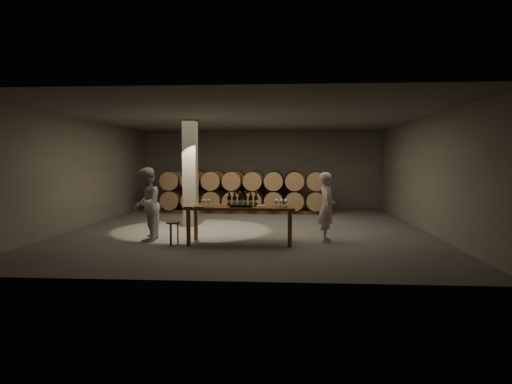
# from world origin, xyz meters

# --- Properties ---
(room) EXTENTS (12.00, 12.00, 12.00)m
(room) POSITION_xyz_m (-1.80, 0.20, 1.60)
(room) COLOR #53514E
(room) RESTS_ON ground
(tasting_table) EXTENTS (2.60, 1.10, 0.90)m
(tasting_table) POSITION_xyz_m (0.00, -2.50, 0.80)
(tasting_table) COLOR brown
(tasting_table) RESTS_ON ground
(barrel_stack_back) EXTENTS (5.48, 0.95, 1.57)m
(barrel_stack_back) POSITION_xyz_m (-0.96, 5.20, 0.83)
(barrel_stack_back) COLOR brown
(barrel_stack_back) RESTS_ON ground
(barrel_stack_front) EXTENTS (6.26, 0.95, 1.57)m
(barrel_stack_front) POSITION_xyz_m (-0.57, 3.80, 0.83)
(barrel_stack_front) COLOR brown
(barrel_stack_front) RESTS_ON ground
(bottle_cluster) EXTENTS (0.73, 0.23, 0.34)m
(bottle_cluster) POSITION_xyz_m (0.04, -2.42, 1.02)
(bottle_cluster) COLOR black
(bottle_cluster) RESTS_ON tasting_table
(lying_bottles) EXTENTS (0.60, 0.08, 0.08)m
(lying_bottles) POSITION_xyz_m (0.07, -2.89, 0.94)
(lying_bottles) COLOR black
(lying_bottles) RESTS_ON tasting_table
(glass_cluster_left) EXTENTS (0.19, 0.30, 0.16)m
(glass_cluster_left) POSITION_xyz_m (-0.81, -2.58, 1.02)
(glass_cluster_left) COLOR silver
(glass_cluster_left) RESTS_ON tasting_table
(glass_cluster_right) EXTENTS (0.30, 0.52, 0.17)m
(glass_cluster_right) POSITION_xyz_m (0.97, -2.59, 1.02)
(glass_cluster_right) COLOR silver
(glass_cluster_right) RESTS_ON tasting_table
(plate) EXTENTS (0.25, 0.25, 0.01)m
(plate) POSITION_xyz_m (0.49, -2.56, 0.91)
(plate) COLOR white
(plate) RESTS_ON tasting_table
(notebook_near) EXTENTS (0.27, 0.23, 0.03)m
(notebook_near) POSITION_xyz_m (-0.89, -2.95, 0.92)
(notebook_near) COLOR #9A6538
(notebook_near) RESTS_ON tasting_table
(notebook_corner) EXTENTS (0.25, 0.30, 0.02)m
(notebook_corner) POSITION_xyz_m (-1.18, -2.90, 0.91)
(notebook_corner) COLOR #9A6538
(notebook_corner) RESTS_ON tasting_table
(pen) EXTENTS (0.15, 0.04, 0.01)m
(pen) POSITION_xyz_m (-0.64, -2.93, 0.91)
(pen) COLOR black
(pen) RESTS_ON tasting_table
(stool) EXTENTS (0.33, 0.33, 0.55)m
(stool) POSITION_xyz_m (-1.56, -2.87, 0.45)
(stool) COLOR brown
(stool) RESTS_ON ground
(person_man) EXTENTS (0.43, 0.63, 1.70)m
(person_man) POSITION_xyz_m (2.09, -2.17, 0.85)
(person_man) COLOR silver
(person_man) RESTS_ON ground
(person_woman) EXTENTS (0.73, 0.92, 1.81)m
(person_woman) POSITION_xyz_m (-2.36, -2.35, 0.91)
(person_woman) COLOR silver
(person_woman) RESTS_ON ground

